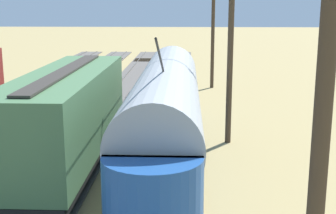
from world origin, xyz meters
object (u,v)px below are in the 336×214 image
Objects in this scene: catenary_pole_foreground at (212,37)px; vintage_streetcar at (166,112)px; catenary_pole_mid_near at (228,59)px; catenary_pole_mid_far at (313,174)px; coach_adjacent at (68,115)px.

vintage_streetcar is at bearing 81.38° from catenary_pole_foreground.
catenary_pole_foreground is 1.00× the size of catenary_pole_mid_near.
vintage_streetcar is 18.68m from catenary_pole_foreground.
catenary_pole_mid_far is at bearing 90.00° from catenary_pole_foreground.
catenary_pole_mid_near is (-2.79, -3.28, 1.82)m from vintage_streetcar.
catenary_pole_foreground is (-6.87, -18.60, 1.92)m from coach_adjacent.
coach_adjacent is (4.08, 0.22, -0.10)m from vintage_streetcar.
catenary_pole_mid_near reaches higher than vintage_streetcar.
catenary_pole_mid_far reaches higher than vintage_streetcar.
vintage_streetcar is 4.09m from coach_adjacent.
catenary_pole_mid_far is at bearing 103.25° from vintage_streetcar.
vintage_streetcar is 1.53× the size of coach_adjacent.
coach_adjacent is 1.53× the size of catenary_pole_foreground.
vintage_streetcar is at bearing -176.97° from coach_adjacent.
vintage_streetcar is 12.29m from catenary_pole_mid_far.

